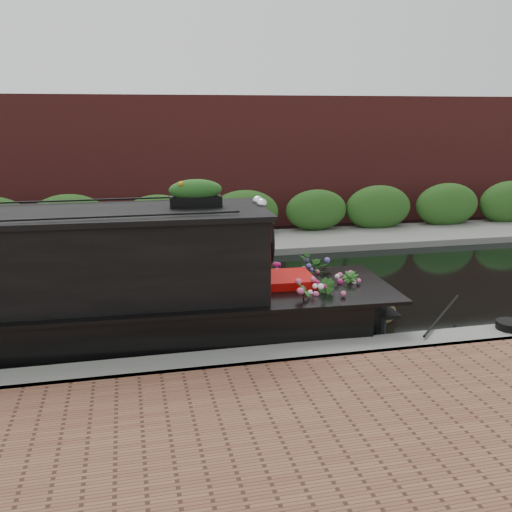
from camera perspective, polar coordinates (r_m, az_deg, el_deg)
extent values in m
plane|color=black|center=(11.06, -7.76, -4.49)|extent=(80.00, 80.00, 0.00)
cube|color=slate|center=(8.01, -5.50, -11.94)|extent=(40.00, 0.60, 0.50)
cube|color=slate|center=(15.09, -9.26, 0.55)|extent=(40.00, 2.40, 0.34)
cube|color=#26511B|center=(15.96, -9.48, 1.30)|extent=(40.00, 1.10, 2.80)
cube|color=maroon|center=(18.01, -9.91, 2.75)|extent=(40.00, 1.00, 8.00)
cube|color=#B20907|center=(9.12, 0.30, 0.65)|extent=(0.13, 1.70, 1.31)
cube|color=black|center=(8.08, -7.22, -0.74)|extent=(0.87, 0.07, 0.53)
cube|color=#B20907|center=(9.44, 3.28, -3.34)|extent=(0.81, 0.90, 0.48)
sphere|color=silver|center=(8.85, 0.57, 5.24)|extent=(0.17, 0.17, 0.17)
sphere|color=silver|center=(9.11, 0.17, 5.50)|extent=(0.17, 0.17, 0.17)
cube|color=black|center=(8.80, -6.04, 5.45)|extent=(0.80, 0.30, 0.16)
ellipsoid|color=orange|center=(8.77, -6.07, 6.72)|extent=(0.87, 0.30, 0.23)
imported|color=#23571D|center=(8.72, 4.77, -4.49)|extent=(0.33, 0.37, 0.59)
imported|color=#23571D|center=(8.95, 7.01, -4.13)|extent=(0.34, 0.38, 0.58)
imported|color=#23571D|center=(10.14, 6.07, -1.65)|extent=(0.78, 0.77, 0.66)
imported|color=#23571D|center=(9.54, 9.25, -3.15)|extent=(0.43, 0.43, 0.54)
imported|color=#23571D|center=(10.06, 1.48, -2.14)|extent=(0.20, 0.28, 0.50)
cylinder|color=olive|center=(10.18, 12.50, -5.30)|extent=(0.36, 0.35, 0.36)
cylinder|color=black|center=(9.74, 24.06, -6.34)|extent=(0.42, 0.42, 0.12)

